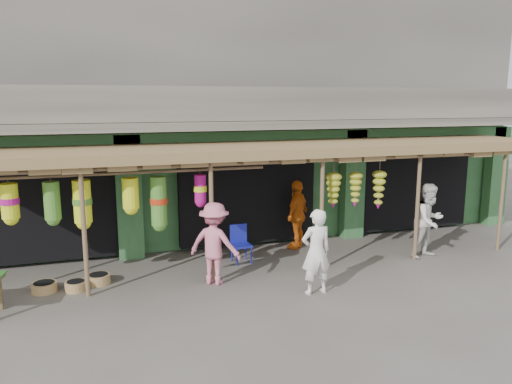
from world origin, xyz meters
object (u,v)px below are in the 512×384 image
object	(u,v)px
blue_chair	(240,241)
person_front	(316,252)
person_right	(429,221)
person_vendor	(297,214)
person_shopper	(215,243)

from	to	relation	value
blue_chair	person_front	size ratio (longest dim) A/B	0.52
person_front	person_right	distance (m)	3.81
person_right	person_vendor	xyz separation A→B (m)	(-2.75, 1.70, -0.02)
person_right	person_shopper	distance (m)	5.36
person_right	person_vendor	world-z (taller)	person_right
person_right	blue_chair	bearing A→B (deg)	152.02
person_shopper	person_front	bearing A→B (deg)	-175.00
person_right	person_shopper	size ratio (longest dim) A/B	1.05
person_front	person_vendor	bearing A→B (deg)	-108.62
person_vendor	person_shopper	distance (m)	3.18
person_vendor	person_shopper	xyz separation A→B (m)	(-2.62, -1.82, -0.03)
blue_chair	person_shopper	bearing A→B (deg)	-131.65
person_right	person_front	bearing A→B (deg)	-174.60
person_vendor	person_right	bearing A→B (deg)	104.63
person_front	blue_chair	bearing A→B (deg)	-72.69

